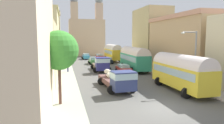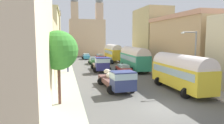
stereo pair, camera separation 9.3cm
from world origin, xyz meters
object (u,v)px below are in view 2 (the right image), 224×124
object	(u,v)px
car_2	(123,69)
car_4	(100,57)
cargo_truck_1	(101,64)
cargo_truck_0	(118,79)
parked_bus_2	(113,52)
pedestrian_0	(64,64)
parked_bus_1	(134,58)
streetlamp_near	(193,55)
parked_bus_0	(181,71)
pedestrian_1	(68,67)
car_1	(86,56)
car_3	(108,60)
car_0	(93,60)

from	to	relation	value
car_2	car_4	xyz separation A→B (m)	(0.00, 22.32, 0.01)
cargo_truck_1	cargo_truck_0	bearing A→B (deg)	-92.27
parked_bus_2	pedestrian_0	distance (m)	17.36
parked_bus_1	streetlamp_near	size ratio (longest dim) A/B	1.54
parked_bus_0	cargo_truck_0	distance (m)	6.81
pedestrian_1	car_4	bearing A→B (deg)	66.35
parked_bus_2	car_4	bearing A→B (deg)	121.16
cargo_truck_1	streetlamp_near	world-z (taller)	streetlamp_near
car_1	car_2	distance (m)	23.98
car_2	cargo_truck_0	bearing A→B (deg)	-109.82
parked_bus_2	car_2	bearing A→B (deg)	-98.14
car_1	car_4	world-z (taller)	car_1
car_2	streetlamp_near	xyz separation A→B (m)	(4.40, -11.72, 3.11)
parked_bus_2	car_3	size ratio (longest dim) A/B	2.46
cargo_truck_1	car_3	xyz separation A→B (m)	(3.44, 10.35, -0.58)
parked_bus_0	pedestrian_1	world-z (taller)	parked_bus_0
parked_bus_0	car_0	distance (m)	25.56
car_4	pedestrian_1	bearing A→B (deg)	-113.65
parked_bus_2	streetlamp_near	distance (m)	29.88
cargo_truck_1	pedestrian_1	world-z (taller)	cargo_truck_1
car_0	car_1	bearing A→B (deg)	92.27
cargo_truck_1	streetlamp_near	bearing A→B (deg)	-61.73
parked_bus_2	pedestrian_1	distance (m)	19.43
parked_bus_2	cargo_truck_1	size ratio (longest dim) A/B	1.33
cargo_truck_0	car_2	xyz separation A→B (m)	(3.72, 10.32, -0.47)
car_0	car_2	xyz separation A→B (m)	(3.08, -12.86, -0.05)
car_1	pedestrian_1	size ratio (longest dim) A/B	2.16
car_2	streetlamp_near	distance (m)	12.90
parked_bus_1	car_0	world-z (taller)	parked_bus_1
parked_bus_0	cargo_truck_0	size ratio (longest dim) A/B	1.21
parked_bus_0	car_4	size ratio (longest dim) A/B	2.26
parked_bus_0	cargo_truck_1	bearing A→B (deg)	112.69
parked_bus_1	car_1	distance (m)	22.18
car_0	parked_bus_2	bearing A→B (deg)	42.56
car_0	pedestrian_1	bearing A→B (deg)	-118.31
car_0	parked_bus_1	bearing A→B (deg)	-61.07
car_2	car_1	bearing A→B (deg)	98.42
pedestrian_1	parked_bus_1	bearing A→B (deg)	0.71
car_0	pedestrian_0	world-z (taller)	pedestrian_0
cargo_truck_0	pedestrian_1	world-z (taller)	cargo_truck_0
parked_bus_0	car_1	world-z (taller)	parked_bus_0
car_0	car_1	size ratio (longest dim) A/B	0.95
cargo_truck_0	car_0	distance (m)	23.20
cargo_truck_1	car_1	xyz separation A→B (m)	(-0.29, 21.28, -0.52)
parked_bus_2	car_3	bearing A→B (deg)	-114.11
car_4	pedestrian_0	size ratio (longest dim) A/B	2.14
cargo_truck_0	car_1	bearing A→B (deg)	89.64
car_4	parked_bus_0	bearing A→B (deg)	-85.32
parked_bus_2	car_2	distance (m)	18.31
cargo_truck_1	car_0	bearing A→B (deg)	89.25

